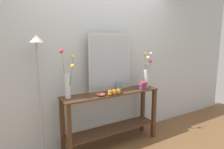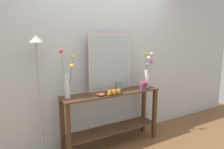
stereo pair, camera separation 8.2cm
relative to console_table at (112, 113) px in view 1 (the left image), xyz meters
name	(u,v)px [view 1 (the left image)]	position (x,y,z in m)	size (l,w,h in m)	color
ground_plane	(112,145)	(0.00, 0.00, -0.54)	(7.00, 6.00, 0.02)	brown
wall_back	(102,57)	(0.00, 0.30, 0.82)	(6.40, 0.08, 2.70)	#B2BCC1
console_table	(112,113)	(0.00, 0.00, 0.00)	(1.53, 0.36, 0.85)	#472D1C
mirror_leaning	(110,62)	(0.06, 0.15, 0.76)	(0.73, 0.03, 0.88)	#B7B2AD
tall_vase_left	(68,82)	(-0.66, 0.04, 0.55)	(0.25, 0.24, 0.65)	silver
vase_right	(146,73)	(0.64, -0.02, 0.56)	(0.17, 0.22, 0.59)	silver
candle_tray	(114,92)	(-0.03, -0.12, 0.35)	(0.24, 0.09, 0.07)	black
picture_frame_small	(120,85)	(0.21, 0.10, 0.39)	(0.12, 0.01, 0.13)	#B7B2AD
decorative_bowl	(101,94)	(-0.24, -0.09, 0.34)	(0.13, 0.13, 0.04)	#B24C38
book_stack	(143,86)	(0.52, -0.10, 0.38)	(0.13, 0.10, 0.12)	#663884
floor_lamp	(39,79)	(-1.01, 0.10, 0.61)	(0.24, 0.24, 1.68)	#9E9EA3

